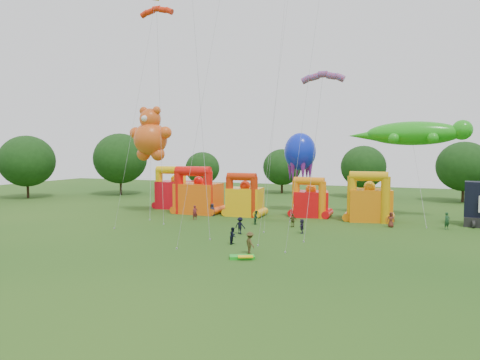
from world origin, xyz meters
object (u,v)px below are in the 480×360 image
(bouncy_castle_0, at_px, (175,192))
(octopus_kite, at_px, (299,168))
(spectator_0, at_px, (212,210))
(spectator_4, at_px, (293,220))
(teddy_bear_kite, at_px, (150,161))
(gecko_kite, at_px, (416,155))
(bouncy_castle_2, at_px, (244,199))

(bouncy_castle_0, relative_size, octopus_kite, 0.55)
(bouncy_castle_0, xyz_separation_m, spectator_0, (8.60, -5.07, -1.60))
(octopus_kite, height_order, spectator_4, octopus_kite)
(teddy_bear_kite, bearing_deg, gecko_kite, 14.49)
(bouncy_castle_0, xyz_separation_m, teddy_bear_kite, (0.32, -6.95, 4.82))
(bouncy_castle_0, distance_m, bouncy_castle_2, 12.90)
(bouncy_castle_0, relative_size, spectator_4, 4.13)
(teddy_bear_kite, bearing_deg, bouncy_castle_2, 16.99)
(teddy_bear_kite, height_order, octopus_kite, teddy_bear_kite)
(spectator_0, bearing_deg, bouncy_castle_0, 151.45)
(bouncy_castle_2, relative_size, spectator_0, 3.48)
(bouncy_castle_0, distance_m, gecko_kite, 34.12)
(teddy_bear_kite, xyz_separation_m, octopus_kite, (18.29, 8.79, -0.90))
(bouncy_castle_0, bearing_deg, octopus_kite, 5.65)
(bouncy_castle_2, bearing_deg, octopus_kite, 39.66)
(gecko_kite, relative_size, octopus_kite, 1.31)
(bouncy_castle_0, height_order, spectator_4, bouncy_castle_0)
(spectator_0, relative_size, spectator_4, 1.08)
(bouncy_castle_0, relative_size, bouncy_castle_2, 1.10)
(bouncy_castle_2, relative_size, octopus_kite, 0.50)
(octopus_kite, bearing_deg, teddy_bear_kite, -154.32)
(spectator_0, bearing_deg, teddy_bear_kite, -165.20)
(teddy_bear_kite, bearing_deg, spectator_4, -6.48)
(bouncy_castle_0, bearing_deg, gecko_kite, 2.81)
(spectator_4, bearing_deg, teddy_bear_kite, -45.45)
(bouncy_castle_2, height_order, gecko_kite, gecko_kite)
(teddy_bear_kite, height_order, spectator_4, teddy_bear_kite)
(bouncy_castle_0, xyz_separation_m, bouncy_castle_2, (12.48, -3.24, -0.20))
(octopus_kite, bearing_deg, bouncy_castle_2, -140.34)
(bouncy_castle_2, height_order, spectator_0, bouncy_castle_2)
(spectator_4, bearing_deg, bouncy_castle_0, -63.14)
(bouncy_castle_0, bearing_deg, teddy_bear_kite, -87.39)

